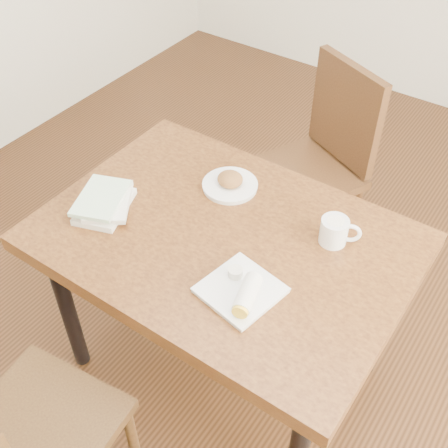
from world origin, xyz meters
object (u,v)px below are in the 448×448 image
Objects in this scene: chair_far at (321,155)px; coffee_mug at (335,231)px; plate_scone at (230,183)px; table at (224,253)px; plate_burrito at (242,291)px; chair_near at (11,442)px; book_stack at (105,203)px.

chair_far is 0.78m from coffee_mug.
plate_scone is 0.43m from coffee_mug.
plate_burrito reaches higher than table.
chair_near reaches higher than plate_scone.
book_stack is at bearing -110.36° from chair_far.
chair_near is (-0.14, -0.83, -0.12)m from table.
plate_scone is 0.50m from plate_burrito.
coffee_mug is 0.38m from plate_burrito.
book_stack is (-0.35, -0.95, 0.23)m from chair_far.
chair_near is at bearing -90.77° from plate_scone.
coffee_mug is at bearing 30.27° from table.
chair_near is 3.60× the size of book_stack.
chair_near reaches higher than coffee_mug.
plate_burrito is (0.31, -0.39, 0.00)m from plate_scone.
chair_near is 0.76m from plate_burrito.
table is at bearing -149.73° from coffee_mug.
book_stack is (-0.41, -0.13, 0.11)m from table.
coffee_mug is 0.52× the size of plate_burrito.
coffee_mug is at bearing 71.85° from plate_burrito.
chair_near is 3.90× the size of plate_burrito.
chair_near is 1.06m from plate_scone.
chair_far is 3.60× the size of book_stack.
chair_far is (0.08, 1.65, 0.00)m from chair_near.
plate_burrito reaches higher than book_stack.
plate_burrito is 0.92× the size of book_stack.
coffee_mug is at bearing 23.12° from book_stack.
plate_burrito is 0.60m from book_stack.
chair_far is at bearing 118.84° from coffee_mug.
chair_far is 4.79× the size of plate_scone.
chair_far reaches higher than table.
book_stack is (-0.71, -0.30, -0.02)m from coffee_mug.
plate_burrito is at bearing -5.08° from book_stack.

